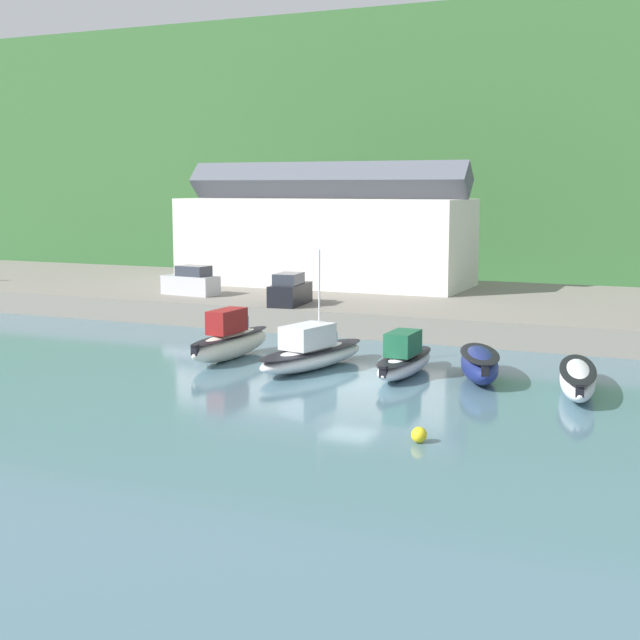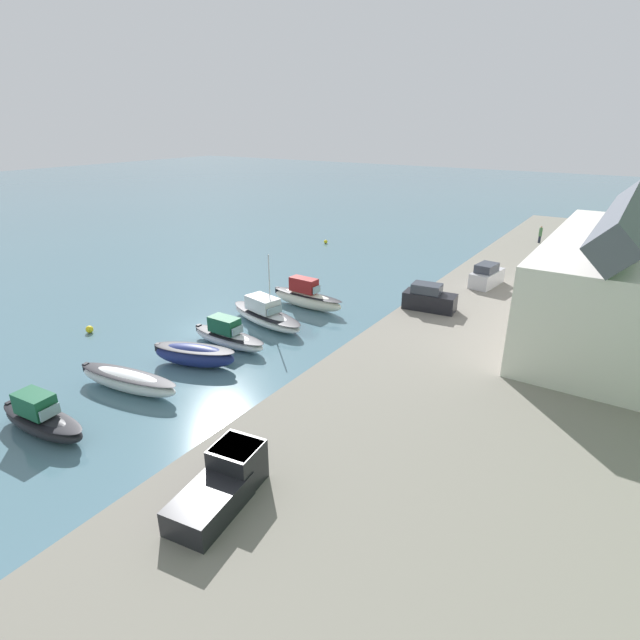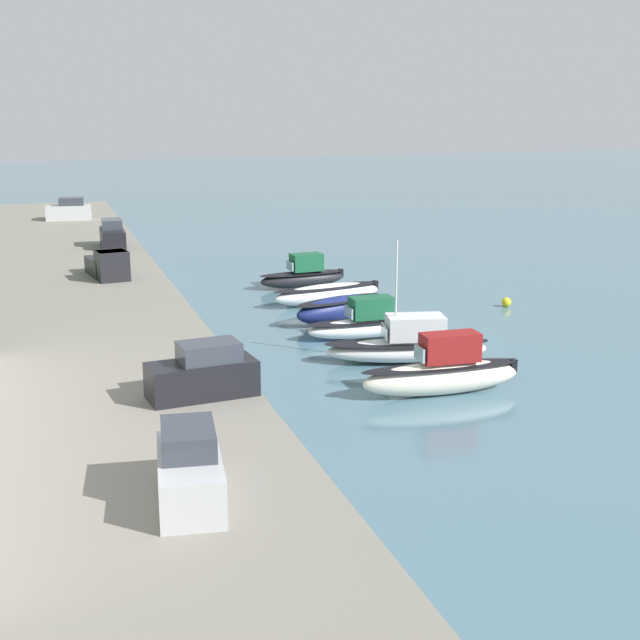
{
  "view_description": "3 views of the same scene",
  "coord_description": "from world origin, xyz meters",
  "px_view_note": "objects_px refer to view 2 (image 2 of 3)",
  "views": [
    {
      "loc": [
        15.71,
        -39.09,
        9.45
      ],
      "look_at": [
        -4.72,
        7.1,
        1.89
      ],
      "focal_mm": 50.0,
      "sensor_mm": 36.0,
      "label": 1
    },
    {
      "loc": [
        27.05,
        28.05,
        16.11
      ],
      "look_at": [
        -3.0,
        8.35,
        1.71
      ],
      "focal_mm": 28.0,
      "sensor_mm": 36.0,
      "label": 2
    },
    {
      "loc": [
        -43.01,
        20.24,
        12.87
      ],
      "look_at": [
        0.44,
        6.17,
        1.55
      ],
      "focal_mm": 50.0,
      "sensor_mm": 36.0,
      "label": 3
    }
  ],
  "objects_px": {
    "pickup_truck_0": "(224,481)",
    "moored_boat_2": "(228,336)",
    "person_on_quay": "(540,234)",
    "mooring_buoy_1": "(89,329)",
    "mooring_buoy_0": "(326,242)",
    "dog_on_quay": "(571,223)",
    "moored_boat_0": "(307,297)",
    "moored_boat_5": "(41,419)",
    "parked_car_2": "(429,299)",
    "moored_boat_3": "(194,355)",
    "parked_car_3": "(487,276)",
    "moored_boat_1": "(266,315)",
    "moored_boat_4": "(128,381)"
  },
  "relations": [
    {
      "from": "dog_on_quay",
      "to": "mooring_buoy_1",
      "type": "relative_size",
      "value": 1.46
    },
    {
      "from": "moored_boat_4",
      "to": "dog_on_quay",
      "type": "distance_m",
      "value": 67.28
    },
    {
      "from": "pickup_truck_0",
      "to": "dog_on_quay",
      "type": "xyz_separation_m",
      "value": [
        -70.37,
        2.98,
        -0.36
      ]
    },
    {
      "from": "moored_boat_0",
      "to": "mooring_buoy_1",
      "type": "height_order",
      "value": "moored_boat_0"
    },
    {
      "from": "moored_boat_0",
      "to": "parked_car_2",
      "type": "xyz_separation_m",
      "value": [
        -1.67,
        11.09,
        1.48
      ]
    },
    {
      "from": "moored_boat_4",
      "to": "parked_car_2",
      "type": "relative_size",
      "value": 1.78
    },
    {
      "from": "moored_boat_3",
      "to": "dog_on_quay",
      "type": "distance_m",
      "value": 62.37
    },
    {
      "from": "moored_boat_0",
      "to": "pickup_truck_0",
      "type": "relative_size",
      "value": 1.54
    },
    {
      "from": "moored_boat_5",
      "to": "moored_boat_0",
      "type": "bearing_deg",
      "value": 173.37
    },
    {
      "from": "dog_on_quay",
      "to": "mooring_buoy_0",
      "type": "height_order",
      "value": "dog_on_quay"
    },
    {
      "from": "moored_boat_5",
      "to": "dog_on_quay",
      "type": "xyz_separation_m",
      "value": [
        -70.83,
        16.34,
        1.2
      ]
    },
    {
      "from": "moored_boat_5",
      "to": "mooring_buoy_0",
      "type": "height_order",
      "value": "moored_boat_5"
    },
    {
      "from": "parked_car_2",
      "to": "mooring_buoy_0",
      "type": "relative_size",
      "value": 8.26
    },
    {
      "from": "pickup_truck_0",
      "to": "mooring_buoy_1",
      "type": "bearing_deg",
      "value": 150.37
    },
    {
      "from": "moored_boat_4",
      "to": "moored_boat_1",
      "type": "bearing_deg",
      "value": 169.71
    },
    {
      "from": "dog_on_quay",
      "to": "mooring_buoy_1",
      "type": "xyz_separation_m",
      "value": [
        61.01,
        -26.93,
        -1.76
      ]
    },
    {
      "from": "person_on_quay",
      "to": "moored_boat_0",
      "type": "bearing_deg",
      "value": -23.05
    },
    {
      "from": "parked_car_2",
      "to": "dog_on_quay",
      "type": "distance_m",
      "value": 44.99
    },
    {
      "from": "pickup_truck_0",
      "to": "dog_on_quay",
      "type": "relative_size",
      "value": 5.62
    },
    {
      "from": "moored_boat_4",
      "to": "moored_boat_3",
      "type": "bearing_deg",
      "value": 159.69
    },
    {
      "from": "mooring_buoy_1",
      "to": "moored_boat_0",
      "type": "bearing_deg",
      "value": 141.78
    },
    {
      "from": "moored_boat_5",
      "to": "dog_on_quay",
      "type": "distance_m",
      "value": 72.7
    },
    {
      "from": "moored_boat_0",
      "to": "pickup_truck_0",
      "type": "distance_m",
      "value": 27.02
    },
    {
      "from": "moored_boat_0",
      "to": "person_on_quay",
      "type": "height_order",
      "value": "person_on_quay"
    },
    {
      "from": "moored_boat_3",
      "to": "person_on_quay",
      "type": "relative_size",
      "value": 2.98
    },
    {
      "from": "parked_car_3",
      "to": "dog_on_quay",
      "type": "relative_size",
      "value": 4.98
    },
    {
      "from": "pickup_truck_0",
      "to": "mooring_buoy_1",
      "type": "height_order",
      "value": "pickup_truck_0"
    },
    {
      "from": "mooring_buoy_0",
      "to": "mooring_buoy_1",
      "type": "bearing_deg",
      "value": 1.63
    },
    {
      "from": "moored_boat_2",
      "to": "mooring_buoy_0",
      "type": "distance_m",
      "value": 35.25
    },
    {
      "from": "person_on_quay",
      "to": "moored_boat_5",
      "type": "bearing_deg",
      "value": -14.47
    },
    {
      "from": "person_on_quay",
      "to": "mooring_buoy_1",
      "type": "relative_size",
      "value": 3.54
    },
    {
      "from": "person_on_quay",
      "to": "dog_on_quay",
      "type": "distance_m",
      "value": 14.23
    },
    {
      "from": "moored_boat_4",
      "to": "moored_boat_0",
      "type": "bearing_deg",
      "value": 168.16
    },
    {
      "from": "moored_boat_2",
      "to": "moored_boat_5",
      "type": "relative_size",
      "value": 1.06
    },
    {
      "from": "moored_boat_0",
      "to": "moored_boat_3",
      "type": "distance_m",
      "value": 13.99
    },
    {
      "from": "parked_car_3",
      "to": "dog_on_quay",
      "type": "height_order",
      "value": "parked_car_3"
    },
    {
      "from": "parked_car_3",
      "to": "moored_boat_0",
      "type": "bearing_deg",
      "value": -133.74
    },
    {
      "from": "moored_boat_1",
      "to": "moored_boat_2",
      "type": "bearing_deg",
      "value": 16.43
    },
    {
      "from": "moored_boat_4",
      "to": "mooring_buoy_1",
      "type": "height_order",
      "value": "moored_boat_4"
    },
    {
      "from": "moored_boat_3",
      "to": "parked_car_2",
      "type": "height_order",
      "value": "parked_car_2"
    },
    {
      "from": "parked_car_2",
      "to": "moored_boat_3",
      "type": "bearing_deg",
      "value": -41.43
    },
    {
      "from": "moored_boat_3",
      "to": "pickup_truck_0",
      "type": "bearing_deg",
      "value": 32.41
    },
    {
      "from": "pickup_truck_0",
      "to": "moored_boat_2",
      "type": "bearing_deg",
      "value": 124.67
    },
    {
      "from": "moored_boat_5",
      "to": "mooring_buoy_1",
      "type": "distance_m",
      "value": 14.45
    },
    {
      "from": "moored_boat_0",
      "to": "parked_car_2",
      "type": "height_order",
      "value": "parked_car_2"
    },
    {
      "from": "moored_boat_2",
      "to": "person_on_quay",
      "type": "relative_size",
      "value": 3.19
    },
    {
      "from": "moored_boat_0",
      "to": "moored_boat_2",
      "type": "bearing_deg",
      "value": 0.55
    },
    {
      "from": "moored_boat_1",
      "to": "person_on_quay",
      "type": "height_order",
      "value": "moored_boat_1"
    },
    {
      "from": "mooring_buoy_0",
      "to": "mooring_buoy_1",
      "type": "relative_size",
      "value": 0.88
    },
    {
      "from": "moored_boat_4",
      "to": "dog_on_quay",
      "type": "height_order",
      "value": "dog_on_quay"
    }
  ]
}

